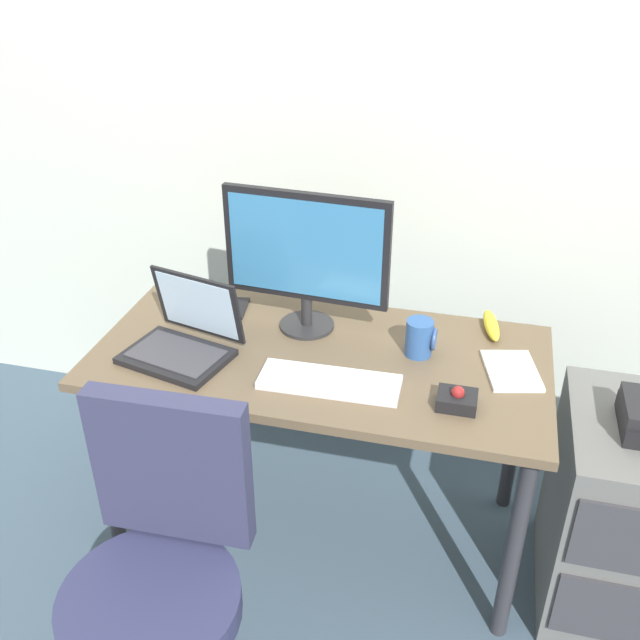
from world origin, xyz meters
TOP-DOWN VIEW (x-y plane):
  - ground_plane at (0.00, 0.00)m, footprint 8.00×8.00m
  - back_wall at (0.00, 0.69)m, footprint 6.00×0.10m
  - desk at (0.00, 0.00)m, footprint 1.40×0.68m
  - file_cabinet at (0.97, -0.04)m, footprint 0.42×0.53m
  - office_chair at (-0.22, -0.74)m, footprint 0.52×0.52m
  - monitor_main at (-0.08, 0.14)m, footprint 0.54×0.18m
  - keyboard at (0.07, -0.16)m, footprint 0.41×0.15m
  - laptop at (-0.41, -0.09)m, footprint 0.36×0.33m
  - trackball_mouse at (0.43, -0.17)m, footprint 0.11×0.09m
  - coffee_mug at (0.30, 0.07)m, footprint 0.09×0.08m
  - paper_notepad at (0.58, 0.04)m, footprint 0.19×0.24m
  - cell_phone at (-0.35, 0.20)m, footprint 0.09×0.15m
  - banana at (0.51, 0.27)m, footprint 0.08×0.19m

SIDE VIEW (x-z plane):
  - ground_plane at x=0.00m, z-range 0.00..0.00m
  - file_cabinet at x=0.97m, z-range 0.00..0.68m
  - office_chair at x=-0.22m, z-range -0.04..0.93m
  - desk at x=0.00m, z-range 0.28..1.03m
  - cell_phone at x=-0.35m, z-range 0.75..0.76m
  - paper_notepad at x=0.58m, z-range 0.75..0.76m
  - keyboard at x=0.07m, z-range 0.74..0.77m
  - banana at x=0.51m, z-range 0.75..0.79m
  - trackball_mouse at x=0.43m, z-range 0.74..0.80m
  - laptop at x=-0.41m, z-range 0.68..0.92m
  - coffee_mug at x=0.30m, z-range 0.75..0.86m
  - monitor_main at x=-0.08m, z-range 0.78..1.24m
  - back_wall at x=0.00m, z-range 0.00..2.80m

